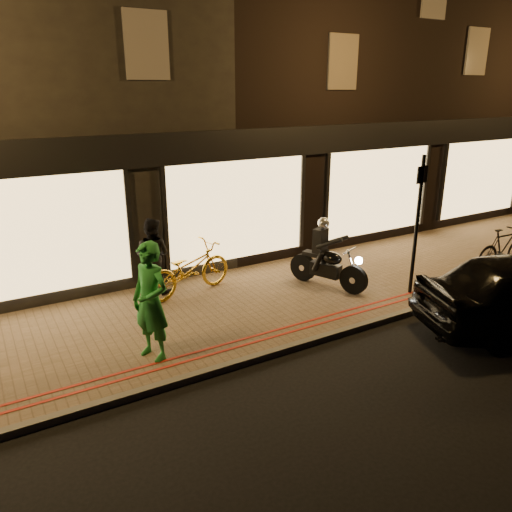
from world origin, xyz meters
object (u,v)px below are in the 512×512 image
Objects in this scene: bicycle_gold at (189,269)px; motorcycle at (327,261)px; person_green at (151,302)px; sign_post at (418,219)px.

motorcycle is at bearing -125.44° from bicycle_gold.
bicycle_gold is at bearing 135.28° from motorcycle.
bicycle_gold is 2.78m from person_green.
sign_post is at bearing -132.55° from bicycle_gold.
bicycle_gold is (-4.21, 2.41, -1.12)m from sign_post.
sign_post is 1.42× the size of bicycle_gold.
bicycle_gold is at bearing 150.18° from sign_post.
person_green is at bearing 171.37° from motorcycle.
motorcycle is 2.13m from sign_post.
motorcycle is 0.61× the size of sign_post.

